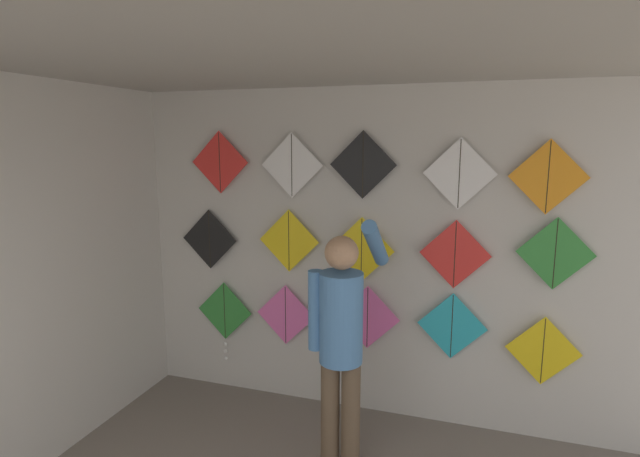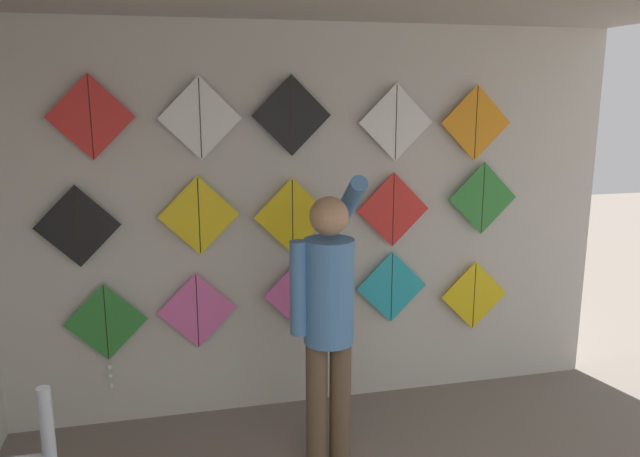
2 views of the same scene
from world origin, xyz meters
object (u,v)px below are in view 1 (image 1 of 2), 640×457
object	(u,v)px
shopkeeper	(341,334)
kite_7	(362,250)
kite_4	(543,351)
kite_6	(289,241)
kite_8	(455,254)
kite_11	(292,165)
kite_13	(459,174)
kite_0	(225,315)
kite_10	(220,162)
kite_3	(452,326)
kite_12	(363,165)
kite_2	(367,317)
kite_1	(286,315)
kite_9	(555,254)
kite_5	(210,239)
kite_14	(548,177)

from	to	relation	value
shopkeeper	kite_7	distance (m)	0.92
kite_4	kite_6	bearing A→B (deg)	180.00
kite_8	kite_11	bearing A→B (deg)	180.00
kite_11	kite_13	size ratio (longest dim) A/B	1.00
kite_0	kite_7	bearing A→B (deg)	0.04
kite_6	kite_10	bearing A→B (deg)	180.00
kite_3	kite_12	xyz separation A→B (m)	(-0.76, 0.00, 1.29)
kite_3	kite_12	distance (m)	1.49
kite_0	kite_6	bearing A→B (deg)	0.09
kite_8	kite_12	world-z (taller)	kite_12
kite_2	kite_1	bearing A→B (deg)	180.00
kite_9	kite_7	bearing A→B (deg)	180.00
shopkeeper	kite_10	xyz separation A→B (m)	(-1.36, 0.82, 1.13)
kite_1	shopkeeper	bearing A→B (deg)	-47.56
kite_0	kite_11	world-z (taller)	kite_11
kite_2	kite_4	size ratio (longest dim) A/B	1.00
kite_9	kite_10	xyz separation A→B (m)	(-2.78, 0.00, 0.63)
kite_3	kite_5	distance (m)	2.27
kite_1	kite_10	distance (m)	1.49
kite_7	kite_8	distance (m)	0.75
shopkeeper	kite_4	world-z (taller)	shopkeeper
kite_7	kite_13	size ratio (longest dim) A/B	1.00
kite_11	kite_14	xyz separation A→B (m)	(2.00, 0.00, -0.05)
shopkeeper	kite_4	distance (m)	1.63
shopkeeper	kite_11	distance (m)	1.54
shopkeeper	kite_13	distance (m)	1.52
kite_2	kite_9	xyz separation A→B (m)	(1.41, 0.00, 0.66)
kite_6	kite_10	xyz separation A→B (m)	(-0.65, 0.00, 0.67)
kite_8	kite_12	bearing A→B (deg)	180.00
kite_3	kite_11	size ratio (longest dim) A/B	1.00
kite_4	kite_7	xyz separation A→B (m)	(-1.44, 0.00, 0.70)
kite_4	kite_13	size ratio (longest dim) A/B	1.00
kite_3	kite_9	bearing A→B (deg)	0.00
kite_10	kite_13	xyz separation A→B (m)	(2.06, 0.00, -0.06)
kite_10	kite_12	world-z (taller)	kite_10
kite_10	kite_12	xyz separation A→B (m)	(1.31, 0.00, -0.00)
shopkeeper	kite_7	bearing A→B (deg)	92.83
kite_12	kite_7	bearing A→B (deg)	180.00
kite_8	kite_1	bearing A→B (deg)	180.00
kite_5	kite_6	world-z (taller)	kite_6
kite_11	shopkeeper	bearing A→B (deg)	-50.51
kite_4	kite_14	bearing A→B (deg)	180.00
shopkeeper	kite_5	distance (m)	1.76
kite_5	kite_14	distance (m)	2.89
kite_2	kite_5	bearing A→B (deg)	180.00
kite_8	kite_10	bearing A→B (deg)	180.00
kite_10	kite_11	distance (m)	0.69
kite_3	kite_13	distance (m)	1.23
kite_2	kite_11	distance (m)	1.45
shopkeeper	kite_14	bearing A→B (deg)	30.52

